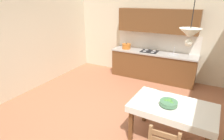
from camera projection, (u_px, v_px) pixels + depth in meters
name	position (u px, v px, depth m)	size (l,w,h in m)	color
ground_plane	(107.00, 124.00, 4.01)	(5.98, 6.72, 0.10)	#AD6B4C
wall_back	(155.00, 15.00, 5.85)	(5.98, 0.12, 4.01)	beige
wall_left	(7.00, 19.00, 4.49)	(0.12, 6.72, 4.01)	beige
kitchen_cabinetry	(153.00, 53.00, 5.92)	(2.67, 0.63, 2.20)	brown
dining_table	(172.00, 112.00, 3.25)	(1.46, 0.94, 0.75)	brown
fruit_bowl	(169.00, 103.00, 3.16)	(0.30, 0.30, 0.12)	#4C7F5B
pendant_lamp	(190.00, 34.00, 2.69)	(0.32, 0.32, 0.80)	black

